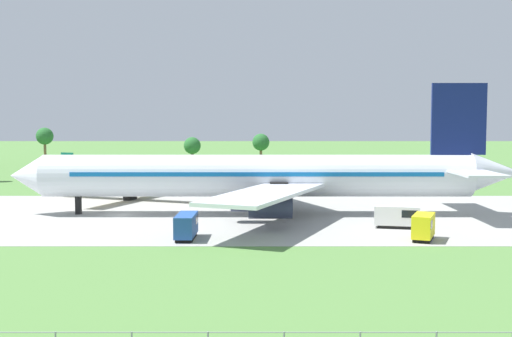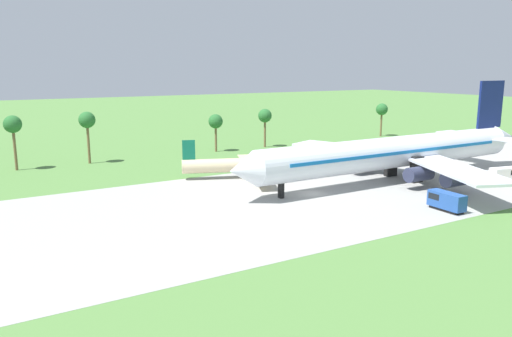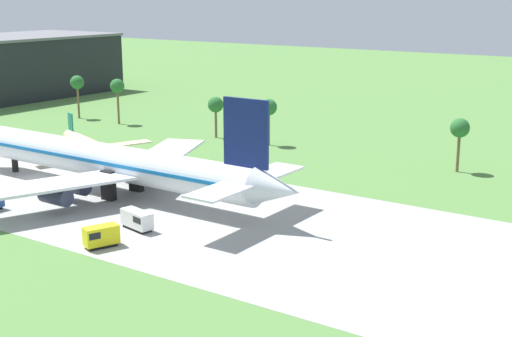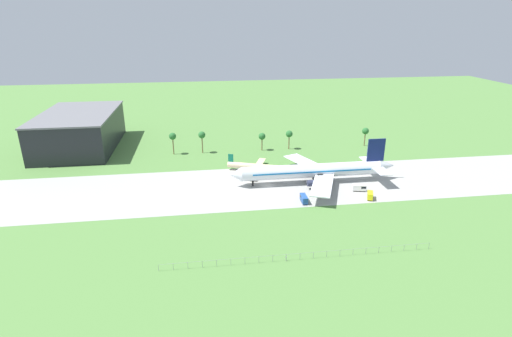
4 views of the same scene
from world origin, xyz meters
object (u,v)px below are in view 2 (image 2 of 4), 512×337
at_px(jet_airliner, 399,152).
at_px(catering_van, 505,174).
at_px(baggage_tug, 446,201).
at_px(regional_aircraft, 253,165).

bearing_deg(jet_airliner, catering_van, -36.41).
relative_size(jet_airliner, baggage_tug, 12.40).
distance_m(regional_aircraft, baggage_tug, 36.64).
distance_m(regional_aircraft, catering_van, 46.81).
xyz_separation_m(jet_airliner, regional_aircraft, (-22.50, 15.81, -2.86)).
xyz_separation_m(regional_aircraft, catering_van, (38.03, -27.27, -1.03)).
xyz_separation_m(regional_aircraft, baggage_tug, (13.03, -34.22, -1.01)).
distance_m(jet_airliner, catering_van, 19.68).
relative_size(regional_aircraft, baggage_tug, 4.63).
distance_m(baggage_tug, catering_van, 25.94).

